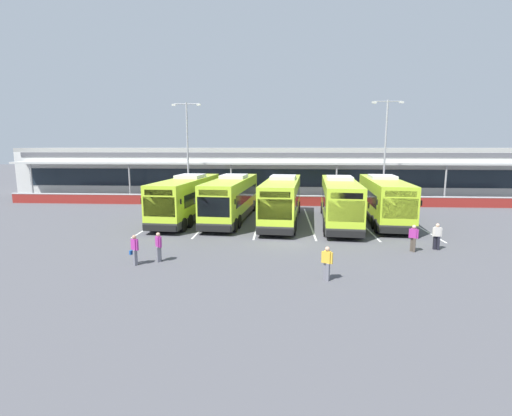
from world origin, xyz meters
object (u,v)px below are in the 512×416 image
Objects in this scene: coach_bus_right_centre at (339,202)px; pedestrian_in_dark_coat at (327,262)px; lamp_post_west at (187,146)px; pedestrian_near_bin at (159,246)px; pedestrian_approaching_bus at (437,236)px; coach_bus_left_centre at (232,199)px; coach_bus_leftmost at (187,199)px; coach_bus_rightmost at (383,200)px; pedestrian_with_handbag at (135,249)px; lamp_post_centre at (385,146)px; pedestrian_child at (413,237)px; coach_bus_centre at (282,201)px.

coach_bus_right_centre is 7.60× the size of pedestrian_in_dark_coat.
pedestrian_near_bin is at bearing -80.17° from lamp_post_west.
pedestrian_near_bin is 1.00× the size of pedestrian_approaching_bus.
coach_bus_left_centre is at bearing 113.85° from pedestrian_in_dark_coat.
lamp_post_west reaches higher than pedestrian_near_bin.
pedestrian_approaching_bus is (17.41, -8.44, -0.91)m from coach_bus_leftmost.
coach_bus_rightmost is 7.60× the size of pedestrian_with_handbag.
pedestrian_with_handbag is 24.28m from lamp_post_west.
pedestrian_near_bin is 23.81m from lamp_post_west.
coach_bus_right_centre is at bearing 43.01° from pedestrian_with_handbag.
lamp_post_centre reaches higher than pedestrian_near_bin.
pedestrian_near_bin is at bearing -141.10° from coach_bus_rightmost.
lamp_post_west reaches higher than coach_bus_leftmost.
pedestrian_child is at bearing 11.32° from pedestrian_near_bin.
pedestrian_in_dark_coat is (10.13, -14.18, -0.91)m from coach_bus_leftmost.
pedestrian_with_handbag and pedestrian_child have the same top height.
pedestrian_child is 1.00× the size of pedestrian_approaching_bus.
coach_bus_leftmost and coach_bus_rightmost have the same top height.
coach_bus_leftmost is at bearing 125.54° from pedestrian_in_dark_coat.
pedestrian_near_bin is at bearing -168.68° from pedestrian_child.
coach_bus_left_centre is 1.00× the size of coach_bus_right_centre.
coach_bus_centre is 1.12× the size of lamp_post_centre.
lamp_post_centre is (21.65, -0.93, 0.00)m from lamp_post_west.
coach_bus_leftmost is 22.00m from lamp_post_centre.
coach_bus_left_centre is at bearing 147.80° from pedestrian_approaching_bus.
coach_bus_leftmost is 7.60× the size of pedestrian_in_dark_coat.
coach_bus_centre is 7.60× the size of pedestrian_approaching_bus.
pedestrian_near_bin is (-8.77, 2.31, 0.00)m from pedestrian_in_dark_coat.
coach_bus_right_centre is 7.60× the size of pedestrian_near_bin.
lamp_post_west and lamp_post_centre have the same top height.
pedestrian_in_dark_coat is 9.07m from pedestrian_near_bin.
pedestrian_child and pedestrian_approaching_bus have the same top height.
coach_bus_leftmost is at bearing 176.03° from coach_bus_centre.
pedestrian_in_dark_coat is 9.28m from pedestrian_approaching_bus.
coach_bus_left_centre and coach_bus_centre have the same top height.
pedestrian_approaching_bus is 19.32m from lamp_post_centre.
coach_bus_left_centre is at bearing -59.42° from lamp_post_west.
pedestrian_child is 0.15× the size of lamp_post_west.
pedestrian_child is (7.78, -8.41, -0.91)m from coach_bus_centre.
coach_bus_left_centre is 1.12× the size of lamp_post_west.
coach_bus_left_centre reaches higher than pedestrian_with_handbag.
coach_bus_right_centre is 8.68m from pedestrian_child.
pedestrian_child is at bearing -37.11° from coach_bus_left_centre.
coach_bus_right_centre is at bearing -120.07° from lamp_post_centre.
lamp_post_west is (-2.88, 23.49, 5.43)m from pedestrian_with_handbag.
coach_bus_rightmost reaches higher than pedestrian_child.
coach_bus_centre is at bearing 139.90° from pedestrian_approaching_bus.
coach_bus_centre is at bearing -136.05° from lamp_post_centre.
coach_bus_left_centre is at bearing -147.01° from lamp_post_centre.
coach_bus_leftmost reaches higher than pedestrian_in_dark_coat.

